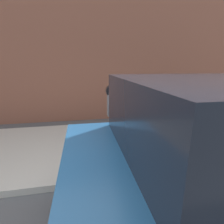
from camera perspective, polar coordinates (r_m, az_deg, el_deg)
sidewalk at (r=4.21m, az=-7.02°, el=-10.65°), size 24.00×2.80×0.12m
building_facade at (r=6.24m, az=-9.64°, el=26.00°), size 24.00×0.30×6.16m
parking_meter at (r=2.94m, az=0.00°, el=0.04°), size 0.20×0.14×1.45m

